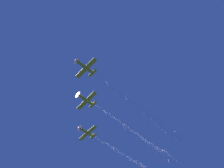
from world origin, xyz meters
TOP-DOWN VIEW (x-y plane):
  - airplane_lead at (-5.24, -2.54)m, footprint 8.52×9.50m
  - airplane_left_wingman at (6.71, 4.12)m, footprint 8.51×9.46m
  - airplane_right_wingman at (21.36, 12.26)m, footprint 8.52×9.50m
  - smoke_trail_lead at (29.75, -14.43)m, footprint 48.66×18.47m
  - smoke_trail_left_wingman at (42.10, -7.70)m, footprint 50.01×18.08m

SIDE VIEW (x-z plane):
  - airplane_lead at x=-5.24m, z-range 87.18..90.76m
  - airplane_left_wingman at x=6.71m, z-range 87.71..91.37m
  - airplane_right_wingman at x=21.36m, z-range 89.49..92.96m
  - smoke_trail_lead at x=29.75m, z-range 88.90..96.32m
  - smoke_trail_left_wingman at x=42.10m, z-range 89.75..96.66m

